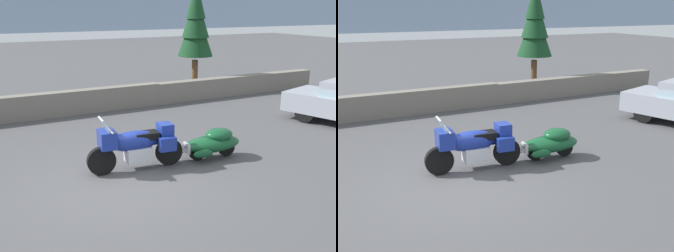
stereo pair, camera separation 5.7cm
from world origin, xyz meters
The scene contains 5 objects.
ground_plane centered at (0.00, 0.00, 0.00)m, with size 80.00×80.00×0.00m, color #4C4C4F.
stone_guard_wall centered at (-0.46, 6.36, 0.43)m, with size 24.00×0.52×0.92m.
touring_motorcycle centered at (0.62, 0.57, 0.62)m, with size 2.31×0.88×1.33m.
car_shaped_trailer centered at (2.64, 0.37, 0.41)m, with size 2.23×0.87×0.76m.
pine_tree_tall centered at (6.70, 7.91, 3.04)m, with size 1.56×1.56×4.86m.
Camera 2 is at (-2.80, -7.65, 3.67)m, focal length 43.26 mm.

